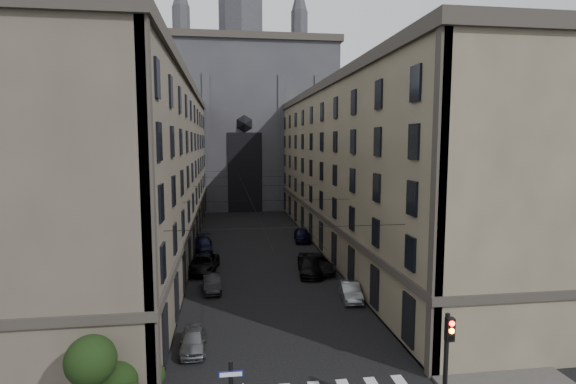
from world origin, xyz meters
name	(u,v)px	position (x,y,z in m)	size (l,w,h in m)	color
sidewalk_left	(164,251)	(-10.50, 36.00, 0.07)	(7.00, 80.00, 0.15)	#383533
sidewalk_right	(345,245)	(10.50, 36.00, 0.07)	(7.00, 80.00, 0.15)	#383533
building_left	(134,170)	(-13.44, 36.00, 9.34)	(13.60, 60.60, 18.85)	#504A3D
building_right	(370,168)	(13.44, 36.00, 9.34)	(13.60, 60.60, 18.85)	brown
gothic_tower	(242,114)	(0.00, 74.96, 17.80)	(35.00, 23.00, 58.00)	#2D2D33
traffic_light_right	(447,358)	(5.60, 1.92, 3.29)	(0.34, 0.50, 5.20)	black
shrub_cluster	(113,378)	(-8.72, 5.01, 1.80)	(3.90, 4.40, 3.90)	black
tram_wires	(257,187)	(0.00, 35.63, 7.25)	(14.00, 60.00, 0.43)	black
car_left_near	(193,340)	(-5.61, 11.02, 0.64)	(1.50, 3.74, 1.27)	slate
car_left_midnear	(212,283)	(-4.78, 21.82, 0.67)	(1.43, 4.09, 1.35)	black
car_left_midfar	(203,264)	(-5.74, 27.56, 0.79)	(2.62, 5.68, 1.58)	black
car_left_far	(202,245)	(-6.20, 35.61, 0.80)	(2.23, 5.48, 1.59)	black
car_right_near	(350,291)	(6.07, 18.21, 0.67)	(1.41, 4.05, 1.34)	gray
car_right_midnear	(317,263)	(5.03, 26.15, 0.78)	(2.59, 5.62, 1.56)	black
car_right_midfar	(310,267)	(4.20, 25.22, 0.75)	(2.11, 5.18, 1.50)	black
car_right_far	(302,235)	(5.92, 39.28, 0.82)	(1.93, 4.79, 1.63)	black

